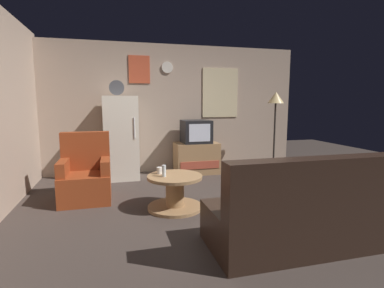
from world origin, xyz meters
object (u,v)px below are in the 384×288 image
Objects in this scene: tv_stand at (196,158)px; armchair at (86,177)px; coffee_table at (175,192)px; fridge at (121,138)px; standing_lamp at (276,104)px; crt_tv at (196,132)px; wine_glass at (164,171)px; couch at (299,216)px; mug_ceramic_white at (160,170)px.

armchair is at bearing -149.69° from tv_stand.
armchair is at bearing 149.38° from coffee_table.
fridge is 1.11× the size of standing_lamp.
wine_glass is (-0.95, -1.86, -0.30)m from crt_tv.
crt_tv is at bearing 92.56° from couch.
crt_tv is 0.34× the size of standing_lamp.
coffee_table is (0.62, -1.80, -0.53)m from fridge.
armchair is (-1.96, -1.15, -0.49)m from crt_tv.
mug_ceramic_white is (-2.52, -1.41, -0.87)m from standing_lamp.
wine_glass is at bearing -117.17° from tv_stand.
crt_tv is 1.65m from standing_lamp.
mug_ceramic_white is at bearing 101.31° from wine_glass.
tv_stand is (1.43, 0.03, -0.45)m from fridge.
crt_tv is 6.00× the size of mug_ceramic_white.
couch reaches higher than wine_glass.
mug_ceramic_white is (-0.99, -1.70, 0.19)m from tv_stand.
coffee_table is (-2.34, -1.55, -1.13)m from standing_lamp.
tv_stand is 9.33× the size of mug_ceramic_white.
coffee_table is at bearing -113.76° from tv_stand.
armchair is 2.91m from couch.
crt_tv reaches higher than couch.
fridge is 11.80× the size of wine_glass.
tv_stand is at bearing 169.35° from standing_lamp.
armchair is at bearing 150.87° from mug_ceramic_white.
armchair is (-3.50, -0.86, -1.02)m from standing_lamp.
fridge is 1.84× the size of armchair.
wine_glass is 1.71m from couch.
wine_glass is at bearing -171.30° from coffee_table.
tv_stand is at bearing 62.83° from wine_glass.
crt_tv reaches higher than mug_ceramic_white.
fridge reaches higher than standing_lamp.
standing_lamp is 3.36m from couch.
couch is at bearing -52.70° from mug_ceramic_white.
couch is at bearing -115.88° from standing_lamp.
crt_tv reaches higher than wine_glass.
crt_tv is 3.21m from couch.
tv_stand is 0.87× the size of armchair.
standing_lamp is at bearing 32.30° from wine_glass.
tv_stand is 3.17m from couch.
wine_glass is at bearing -75.35° from fridge.
armchair reaches higher than wine_glass.
crt_tv is 2.32m from armchair.
armchair is (-1.01, 0.71, -0.18)m from wine_glass.
couch is (1.09, -1.31, -0.21)m from wine_glass.
mug_ceramic_white is at bearing -29.13° from armchair.
couch is (0.94, -1.33, 0.09)m from coffee_table.
fridge is at bearing 64.42° from armchair.
wine_glass is (0.48, -1.83, -0.23)m from fridge.
crt_tv is 0.32× the size of couch.
wine_glass is (-2.48, -1.57, -0.84)m from standing_lamp.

